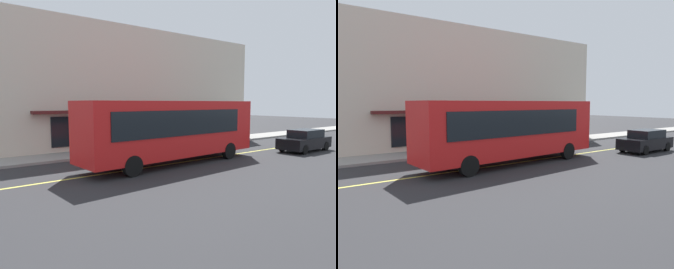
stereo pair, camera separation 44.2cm
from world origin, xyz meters
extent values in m
plane|color=#28282B|center=(0.00, 0.00, 0.00)|extent=(120.00, 120.00, 0.00)
cube|color=gray|center=(0.00, 5.52, 0.07)|extent=(80.00, 2.69, 0.15)
cube|color=#D8D14C|center=(0.00, 0.00, 0.00)|extent=(36.00, 0.16, 0.01)
cube|color=beige|center=(2.93, 11.59, 4.56)|extent=(23.86, 9.44, 9.11)
cube|color=#4C1919|center=(2.93, 6.62, 2.80)|extent=(16.70, 0.70, 0.20)
cube|color=black|center=(2.93, 6.84, 1.50)|extent=(14.32, 0.08, 2.00)
cube|color=red|center=(0.41, 0.02, 2.00)|extent=(11.13, 3.16, 3.00)
cube|color=black|center=(5.85, 0.35, 2.36)|extent=(0.25, 2.10, 1.80)
cube|color=black|center=(0.03, 1.27, 2.36)|extent=(8.79, 0.59, 1.32)
cube|color=black|center=(0.19, -1.26, 2.36)|extent=(8.79, 0.59, 1.32)
cube|color=#0CF259|center=(5.92, 0.36, 3.25)|extent=(0.19, 1.90, 0.36)
cube|color=#2D2D33|center=(5.95, 0.36, 0.75)|extent=(0.30, 2.41, 0.40)
cylinder|color=black|center=(3.85, 1.36, 0.50)|extent=(1.02, 0.36, 1.00)
cylinder|color=black|center=(3.99, -0.89, 0.50)|extent=(1.02, 0.36, 1.00)
cylinder|color=black|center=(-3.17, 0.94, 0.50)|extent=(1.02, 0.36, 1.00)
cylinder|color=black|center=(-3.04, -1.32, 0.50)|extent=(1.02, 0.36, 1.00)
cylinder|color=#2D2D33|center=(-1.49, 4.78, 1.75)|extent=(0.12, 0.12, 3.20)
cube|color=black|center=(-1.49, 4.98, 2.90)|extent=(0.30, 0.30, 0.90)
sphere|color=red|center=(-1.49, 5.15, 3.17)|extent=(0.18, 0.18, 0.18)
sphere|color=orange|center=(-1.49, 5.15, 2.90)|extent=(0.18, 0.18, 0.18)
sphere|color=green|center=(-1.49, 5.15, 2.63)|extent=(0.18, 0.18, 0.18)
cube|color=black|center=(10.61, -2.03, 0.60)|extent=(4.31, 1.81, 0.75)
cube|color=black|center=(10.76, -2.03, 1.25)|extent=(2.41, 1.52, 0.55)
cylinder|color=black|center=(9.19, -2.85, 0.32)|extent=(0.64, 0.22, 0.64)
cylinder|color=black|center=(9.19, -1.21, 0.32)|extent=(0.64, 0.22, 0.64)
cylinder|color=black|center=(12.03, -2.84, 0.32)|extent=(0.64, 0.22, 0.64)
cylinder|color=black|center=(12.03, -1.20, 0.32)|extent=(0.64, 0.22, 0.64)
cylinder|color=black|center=(1.55, 6.31, 0.60)|extent=(0.18, 0.18, 0.90)
cylinder|color=#594C47|center=(1.55, 6.31, 1.40)|extent=(0.34, 0.34, 0.71)
sphere|color=tan|center=(1.55, 6.31, 1.88)|extent=(0.25, 0.25, 0.25)
cylinder|color=black|center=(-2.30, 4.73, 0.54)|extent=(0.18, 0.18, 0.77)
cylinder|color=maroon|center=(-2.30, 4.73, 1.23)|extent=(0.34, 0.34, 0.61)
sphere|color=tan|center=(-2.30, 4.73, 1.64)|extent=(0.22, 0.22, 0.22)
camera|label=1|loc=(-10.28, -13.51, 3.40)|focal=33.21mm
camera|label=2|loc=(-9.92, -13.77, 3.40)|focal=33.21mm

